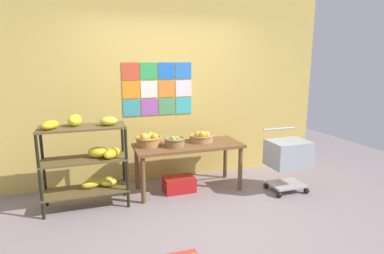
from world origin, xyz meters
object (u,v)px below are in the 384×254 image
Objects in this scene: display_table at (188,150)px; shopping_cart at (288,156)px; fruit_basket_right at (202,137)px; banana_shelf_unit at (90,155)px; fruit_basket_left at (149,140)px; produce_crate_under_table at (179,184)px; fruit_basket_centre at (175,141)px.

display_table is 1.39m from shopping_cart.
display_table is 4.26× the size of fruit_basket_right.
banana_shelf_unit is at bearing 165.60° from shopping_cart.
fruit_basket_left is 0.82× the size of produce_crate_under_table.
fruit_basket_right is at bearing 14.96° from fruit_basket_centre.
display_table is at bearing 12.40° from fruit_basket_centre.
produce_crate_under_table is at bearing 155.29° from shopping_cart.
fruit_basket_right is (0.22, 0.07, 0.16)m from display_table.
display_table is (1.32, 0.12, -0.09)m from banana_shelf_unit.
shopping_cart is (1.83, -0.61, -0.23)m from fruit_basket_left.
produce_crate_under_table is 0.49× the size of shopping_cart.
fruit_basket_left is at bearing 177.84° from fruit_basket_right.
display_table is 5.14× the size of fruit_basket_centre.
banana_shelf_unit is 3.34× the size of fruit_basket_right.
fruit_basket_centre reaches higher than produce_crate_under_table.
display_table is 3.51× the size of produce_crate_under_table.
produce_crate_under_table is at bearing -171.24° from display_table.
fruit_basket_left is at bearing 155.64° from shopping_cart.
shopping_cart is at bearing -17.13° from fruit_basket_centre.
fruit_basket_right reaches higher than produce_crate_under_table.
fruit_basket_left is (-0.76, 0.03, 0.01)m from fruit_basket_right.
banana_shelf_unit is 4.03× the size of fruit_basket_centre.
fruit_basket_centre is 0.34× the size of shopping_cart.
fruit_basket_centre is 0.83× the size of fruit_basket_right.
banana_shelf_unit reaches higher than fruit_basket_left.
display_table is 0.57m from fruit_basket_left.
display_table reaches higher than produce_crate_under_table.
fruit_basket_left is 0.77m from produce_crate_under_table.
produce_crate_under_table is at bearing 20.28° from fruit_basket_centre.
banana_shelf_unit is 1.31m from produce_crate_under_table.
fruit_basket_left is (0.78, 0.22, 0.08)m from banana_shelf_unit.
produce_crate_under_table is (-0.37, -0.09, -0.64)m from fruit_basket_right.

